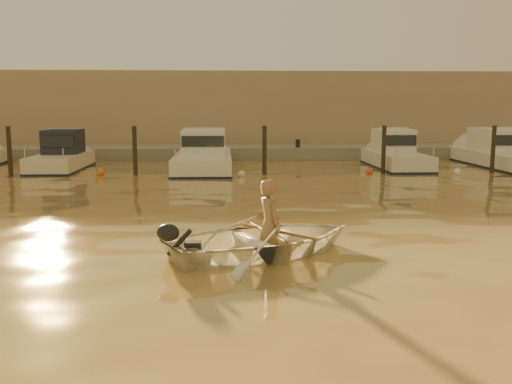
{
  "coord_description": "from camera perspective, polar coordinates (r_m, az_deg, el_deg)",
  "views": [
    {
      "loc": [
        -1.9,
        -9.65,
        2.84
      ],
      "look_at": [
        -1.11,
        4.01,
        0.75
      ],
      "focal_mm": 40.0,
      "sensor_mm": 36.0,
      "label": 1
    }
  ],
  "objects": [
    {
      "name": "quay",
      "position": [
        31.32,
        0.19,
        3.75
      ],
      "size": [
        52.0,
        4.0,
        1.0
      ],
      "primitive_type": "cube",
      "color": "gray",
      "rests_on": "ground_plane"
    },
    {
      "name": "ground_plane",
      "position": [
        10.23,
        7.6,
        -7.5
      ],
      "size": [
        160.0,
        160.0,
        0.0
      ],
      "primitive_type": "plane",
      "color": "olive",
      "rests_on": "ground"
    },
    {
      "name": "fender_b",
      "position": [
        24.23,
        -15.24,
        1.88
      ],
      "size": [
        0.3,
        0.3,
        0.3
      ],
      "primitive_type": "sphere",
      "color": "orange",
      "rests_on": "ground_plane"
    },
    {
      "name": "piling_0",
      "position": [
        25.05,
        -23.41,
        3.53
      ],
      "size": [
        0.18,
        0.18,
        2.2
      ],
      "primitive_type": "cylinder",
      "color": "#2D2319",
      "rests_on": "ground_plane"
    },
    {
      "name": "moored_boat_4",
      "position": [
        26.93,
        13.83,
        3.71
      ],
      "size": [
        1.96,
        6.14,
        1.75
      ],
      "primitive_type": null,
      "color": "silver",
      "rests_on": "ground_plane"
    },
    {
      "name": "piling_4",
      "position": [
        26.14,
        22.62,
        3.76
      ],
      "size": [
        0.18,
        0.18,
        2.2
      ],
      "primitive_type": "cylinder",
      "color": "#2D2319",
      "rests_on": "ground_plane"
    },
    {
      "name": "outboard_motor",
      "position": [
        10.37,
        -6.43,
        -5.65
      ],
      "size": [
        0.98,
        0.74,
        0.7
      ],
      "primitive_type": null,
      "rotation": [
        0.0,
        0.0,
        0.43
      ],
      "color": "black",
      "rests_on": "dinghy"
    },
    {
      "name": "piling_3",
      "position": [
        24.46,
        12.64,
        3.92
      ],
      "size": [
        0.18,
        0.18,
        2.2
      ],
      "primitive_type": "cylinder",
      "color": "#2D2319",
      "rests_on": "ground_plane"
    },
    {
      "name": "fender_c",
      "position": [
        22.8,
        -1.48,
        1.78
      ],
      "size": [
        0.3,
        0.3,
        0.3
      ],
      "primitive_type": "sphere",
      "color": "silver",
      "rests_on": "ground_plane"
    },
    {
      "name": "moored_boat_1",
      "position": [
        26.73,
        -18.93,
        3.46
      ],
      "size": [
        1.89,
        5.74,
        1.75
      ],
      "primitive_type": null,
      "color": "beige",
      "rests_on": "ground_plane"
    },
    {
      "name": "moored_boat_5",
      "position": [
        28.9,
        23.8,
        3.55
      ],
      "size": [
        2.53,
        8.39,
        1.75
      ],
      "primitive_type": null,
      "color": "silver",
      "rests_on": "ground_plane"
    },
    {
      "name": "moored_boat_2",
      "position": [
        25.76,
        -5.27,
        3.71
      ],
      "size": [
        2.44,
        8.12,
        1.75
      ],
      "primitive_type": null,
      "color": "white",
      "rests_on": "ground_plane"
    },
    {
      "name": "piling_1",
      "position": [
        23.8,
        -12.01,
        3.82
      ],
      "size": [
        0.18,
        0.18,
        2.2
      ],
      "primitive_type": "cylinder",
      "color": "#2D2319",
      "rests_on": "ground_plane"
    },
    {
      "name": "piling_2",
      "position": [
        23.59,
        0.85,
        3.96
      ],
      "size": [
        0.18,
        0.18,
        2.2
      ],
      "primitive_type": "cylinder",
      "color": "#2D2319",
      "rests_on": "ground_plane"
    },
    {
      "name": "oar_starboard",
      "position": [
        10.98,
        1.13,
        -4.04
      ],
      "size": [
        0.58,
        2.05,
        0.13
      ],
      "primitive_type": "cylinder",
      "rotation": [
        1.54,
        0.0,
        0.25
      ],
      "color": "olive",
      "rests_on": "dinghy"
    },
    {
      "name": "dinghy",
      "position": [
        10.99,
        0.9,
        -4.78
      ],
      "size": [
        4.66,
        4.11,
        0.8
      ],
      "primitive_type": "imported",
      "rotation": [
        0.0,
        0.0,
        2.0
      ],
      "color": "silver",
      "rests_on": "ground_plane"
    },
    {
      "name": "fender_e",
      "position": [
        25.01,
        19.49,
        1.89
      ],
      "size": [
        0.3,
        0.3,
        0.3
      ],
      "primitive_type": "sphere",
      "color": "white",
      "rests_on": "ground_plane"
    },
    {
      "name": "waterfront_building",
      "position": [
        36.7,
        -0.33,
        7.99
      ],
      "size": [
        46.0,
        7.0,
        4.8
      ],
      "primitive_type": "cube",
      "color": "#9E8466",
      "rests_on": "quay"
    },
    {
      "name": "person",
      "position": [
        10.97,
        1.37,
        -3.25
      ],
      "size": [
        0.64,
        0.75,
        1.74
      ],
      "primitive_type": "imported",
      "rotation": [
        0.0,
        0.0,
        2.0
      ],
      "color": "olive",
      "rests_on": "dinghy"
    },
    {
      "name": "fender_d",
      "position": [
        24.28,
        11.26,
        2.03
      ],
      "size": [
        0.3,
        0.3,
        0.3
      ],
      "primitive_type": "sphere",
      "color": "#D14A18",
      "rests_on": "ground_plane"
    },
    {
      "name": "oar_port",
      "position": [
        11.07,
        2.04,
        -3.94
      ],
      "size": [
        1.29,
        1.73,
        0.13
      ],
      "primitive_type": "cylinder",
      "rotation": [
        1.54,
        0.0,
        0.63
      ],
      "color": "brown",
      "rests_on": "dinghy"
    }
  ]
}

